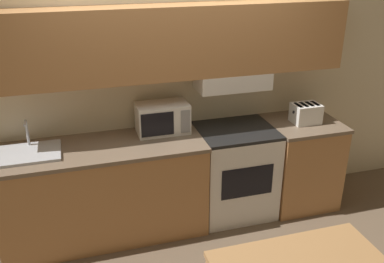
# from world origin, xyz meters

# --- Properties ---
(ground_plane) EXTENTS (16.00, 16.00, 0.00)m
(ground_plane) POSITION_xyz_m (0.00, 0.00, 0.00)
(ground_plane) COLOR brown
(wall_back) EXTENTS (5.67, 0.38, 2.55)m
(wall_back) POSITION_xyz_m (0.02, -0.07, 1.50)
(wall_back) COLOR beige
(wall_back) RESTS_ON ground_plane
(lower_counter_main) EXTENTS (1.85, 0.68, 0.92)m
(lower_counter_main) POSITION_xyz_m (-0.72, -0.33, 0.46)
(lower_counter_main) COLOR #B27A47
(lower_counter_main) RESTS_ON ground_plane
(lower_counter_right_stub) EXTENTS (0.70, 0.68, 0.92)m
(lower_counter_right_stub) POSITION_xyz_m (1.30, -0.33, 0.46)
(lower_counter_right_stub) COLOR #B27A47
(lower_counter_right_stub) RESTS_ON ground_plane
(stove_range) EXTENTS (0.73, 0.64, 0.92)m
(stove_range) POSITION_xyz_m (0.57, -0.32, 0.46)
(stove_range) COLOR white
(stove_range) RESTS_ON ground_plane
(microwave) EXTENTS (0.48, 0.29, 0.28)m
(microwave) POSITION_xyz_m (-0.12, -0.18, 1.06)
(microwave) COLOR white
(microwave) RESTS_ON lower_counter_main
(toaster) EXTENTS (0.28, 0.21, 0.19)m
(toaster) POSITION_xyz_m (1.29, -0.35, 1.01)
(toaster) COLOR white
(toaster) RESTS_ON lower_counter_right_stub
(sink_basin) EXTENTS (0.52, 0.41, 0.26)m
(sink_basin) POSITION_xyz_m (-1.32, -0.33, 0.93)
(sink_basin) COLOR #B7BABF
(sink_basin) RESTS_ON lower_counter_main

